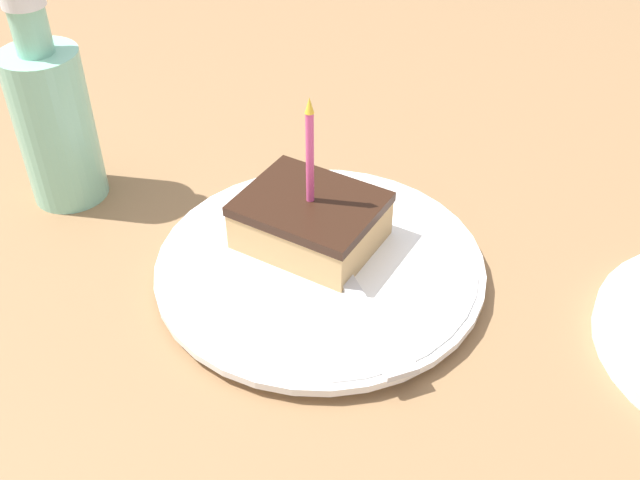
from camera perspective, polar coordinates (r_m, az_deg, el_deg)
name	(u,v)px	position (r m, az deg, el deg)	size (l,w,h in m)	color
ground_plane	(327,270)	(0.64, 0.52, -2.29)	(2.40, 2.40, 0.04)	olive
plate	(320,266)	(0.60, 0.00, -2.03)	(0.26, 0.26, 0.02)	white
cake_slice	(311,220)	(0.60, -0.73, 1.57)	(0.09, 0.11, 0.13)	tan
fork	(360,303)	(0.55, 3.07, -4.80)	(0.12, 0.15, 0.00)	silver
bottle	(54,120)	(0.69, -19.61, 8.59)	(0.07, 0.07, 0.19)	#8CD1B2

